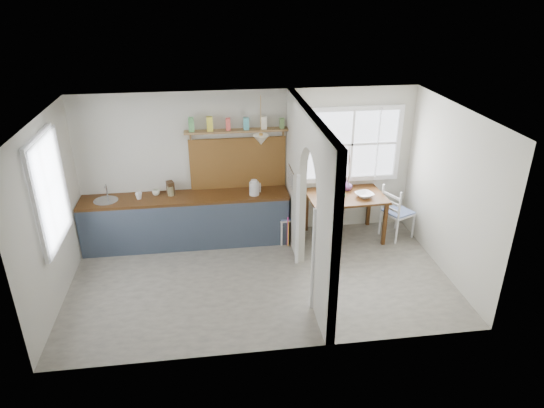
{
  "coord_description": "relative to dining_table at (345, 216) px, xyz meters",
  "views": [
    {
      "loc": [
        -0.69,
        -6.29,
        4.23
      ],
      "look_at": [
        0.21,
        0.25,
        1.16
      ],
      "focal_mm": 32.0,
      "sensor_mm": 36.0,
      "label": 1
    }
  ],
  "objects": [
    {
      "name": "jar",
      "position": [
        -2.99,
        0.23,
        0.57
      ],
      "size": [
        0.11,
        0.11,
        0.17
      ],
      "primitive_type": "cylinder",
      "rotation": [
        0.0,
        0.0,
        -0.11
      ],
      "color": "olive",
      "rests_on": "counter"
    },
    {
      "name": "towel_magenta",
      "position": [
        -1.05,
        -0.16,
        -0.14
      ],
      "size": [
        0.02,
        0.03,
        0.53
      ],
      "primitive_type": "cube",
      "color": "#C2287A",
      "rests_on": "counter"
    },
    {
      "name": "mug_b",
      "position": [
        -3.24,
        0.27,
        0.54
      ],
      "size": [
        0.15,
        0.15,
        0.1
      ],
      "primitive_type": "imported",
      "rotation": [
        0.0,
        0.0,
        -0.23
      ],
      "color": "white",
      "rests_on": "counter"
    },
    {
      "name": "partition",
      "position": [
        -0.93,
        -1.09,
        1.04
      ],
      "size": [
        0.12,
        3.2,
        2.6
      ],
      "color": "beige",
      "rests_on": "floor"
    },
    {
      "name": "table_cup",
      "position": [
        -0.1,
        -0.14,
        0.46
      ],
      "size": [
        0.13,
        0.13,
        0.09
      ],
      "primitive_type": "imported",
      "rotation": [
        0.0,
        0.0,
        0.43
      ],
      "color": "#4F8055",
      "rests_on": "dining_table"
    },
    {
      "name": "bowl",
      "position": [
        0.29,
        -0.12,
        0.45
      ],
      "size": [
        0.37,
        0.37,
        0.07
      ],
      "primitive_type": "imported",
      "rotation": [
        0.0,
        0.0,
        0.28
      ],
      "color": "white",
      "rests_on": "dining_table"
    },
    {
      "name": "shelf",
      "position": [
        -1.83,
        0.34,
        1.59
      ],
      "size": [
        1.75,
        0.2,
        0.21
      ],
      "color": "#A97B45",
      "rests_on": "walls"
    },
    {
      "name": "ceiling",
      "position": [
        -1.63,
        -1.15,
        2.19
      ],
      "size": [
        5.8,
        3.2,
        0.01
      ],
      "primitive_type": "cube",
      "color": "beige",
      "rests_on": "walls"
    },
    {
      "name": "kettle",
      "position": [
        -1.59,
        0.07,
        0.62
      ],
      "size": [
        0.24,
        0.19,
        0.27
      ],
      "primitive_type": null,
      "rotation": [
        0.0,
        0.0,
        0.07
      ],
      "color": "silver",
      "rests_on": "counter"
    },
    {
      "name": "vase",
      "position": [
        0.08,
        0.21,
        0.51
      ],
      "size": [
        0.22,
        0.22,
        0.19
      ],
      "primitive_type": "imported",
      "rotation": [
        0.0,
        0.0,
        -0.3
      ],
      "color": "#663A74",
      "rests_on": "dining_table"
    },
    {
      "name": "utensil_rail",
      "position": [
        -1.02,
        -0.25,
        1.04
      ],
      "size": [
        0.02,
        0.5,
        0.02
      ],
      "primitive_type": "cylinder",
      "rotation": [
        1.57,
        0.0,
        0.0
      ],
      "color": "#B4B5B8",
      "rests_on": "partition"
    },
    {
      "name": "chair_right",
      "position": [
        0.94,
        -0.09,
        0.08
      ],
      "size": [
        0.6,
        0.6,
        0.99
      ],
      "primitive_type": null,
      "rotation": [
        0.0,
        0.0,
        2.0
      ],
      "color": "white",
      "rests_on": "floor"
    },
    {
      "name": "knife_block",
      "position": [
        -3.0,
        0.27,
        0.61
      ],
      "size": [
        0.15,
        0.18,
        0.23
      ],
      "primitive_type": "cube",
      "rotation": [
        0.0,
        0.0,
        0.34
      ],
      "color": "#442B14",
      "rests_on": "counter"
    },
    {
      "name": "pendant_lamp",
      "position": [
        -1.48,
        0.0,
        1.47
      ],
      "size": [
        0.26,
        0.26,
        0.16
      ],
      "primitive_type": "cone",
      "color": "#EEE4C5",
      "rests_on": "ceiling"
    },
    {
      "name": "backsplash",
      "position": [
        -1.83,
        0.43,
        0.94
      ],
      "size": [
        1.65,
        0.03,
        0.9
      ],
      "primitive_type": "cube",
      "color": "brown",
      "rests_on": "walls"
    },
    {
      "name": "kitchen_window",
      "position": [
        -4.5,
        -1.15,
        1.24
      ],
      "size": [
        0.1,
        1.16,
        1.5
      ],
      "primitive_type": null,
      "color": "white",
      "rests_on": "walls"
    },
    {
      "name": "walls",
      "position": [
        -1.63,
        -1.15,
        0.89
      ],
      "size": [
        5.81,
        3.21,
        2.6
      ],
      "color": "beige",
      "rests_on": "floor"
    },
    {
      "name": "counter",
      "position": [
        -2.76,
        0.18,
        0.04
      ],
      "size": [
        3.5,
        0.6,
        0.9
      ],
      "color": "#573315",
      "rests_on": "floor"
    },
    {
      "name": "mug_a",
      "position": [
        -3.52,
        0.15,
        0.54
      ],
      "size": [
        0.13,
        0.13,
        0.11
      ],
      "primitive_type": "imported",
      "rotation": [
        0.0,
        0.0,
        0.12
      ],
      "color": "white",
      "rests_on": "counter"
    },
    {
      "name": "chair_left",
      "position": [
        -0.97,
        0.07,
        0.07
      ],
      "size": [
        0.48,
        0.48,
        0.96
      ],
      "primitive_type": null,
      "rotation": [
        0.0,
        0.0,
        -1.48
      ],
      "color": "white",
      "rests_on": "floor"
    },
    {
      "name": "dining_table",
      "position": [
        0.0,
        0.0,
        0.0
      ],
      "size": [
        1.36,
        0.94,
        0.82
      ],
      "primitive_type": null,
      "rotation": [
        0.0,
        0.0,
        0.05
      ],
      "color": "#573315",
      "rests_on": "floor"
    },
    {
      "name": "towel_orange",
      "position": [
        -1.05,
        -0.22,
        -0.16
      ],
      "size": [
        0.02,
        0.03,
        0.46
      ],
      "primitive_type": "cube",
      "color": "orange",
      "rests_on": "counter"
    },
    {
      "name": "sink",
      "position": [
        -4.06,
        0.15,
        0.48
      ],
      "size": [
        0.4,
        0.4,
        0.02
      ],
      "primitive_type": "cylinder",
      "color": "#B4B5B8",
      "rests_on": "counter"
    },
    {
      "name": "floor",
      "position": [
        -1.63,
        -1.15,
        -0.41
      ],
      "size": [
        5.8,
        3.2,
        0.01
      ],
      "primitive_type": "cube",
      "color": "gray",
      "rests_on": "ground"
    },
    {
      "name": "plate",
      "position": [
        -0.3,
        -0.09,
        0.42
      ],
      "size": [
        0.21,
        0.21,
        0.01
      ],
      "primitive_type": "cylinder",
      "rotation": [
        0.0,
        0.0,
        0.35
      ],
      "color": "#2E2C2C",
      "rests_on": "dining_table"
    },
    {
      "name": "nook_window",
      "position": [
        0.17,
        0.41,
        1.19
      ],
      "size": [
        1.76,
        0.1,
        1.3
      ],
      "primitive_type": null,
      "color": "white",
      "rests_on": "walls"
    }
  ]
}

